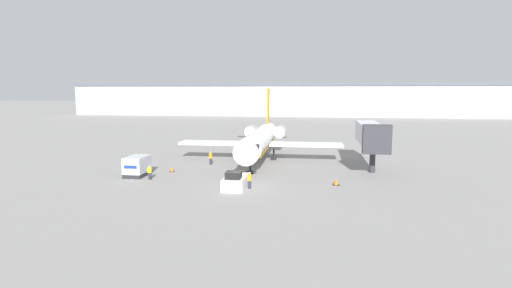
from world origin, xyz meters
name	(u,v)px	position (x,y,z in m)	size (l,w,h in m)	color
ground_plane	(239,189)	(0.00, 0.00, 0.00)	(600.00, 600.00, 0.00)	gray
terminal_building	(297,99)	(0.00, 120.00, 6.42)	(180.00, 16.80, 12.78)	#B2B2B7
airplane_main	(260,138)	(-0.21, 17.23, 3.19)	(23.60, 25.27, 10.61)	white
pushback_tug	(235,181)	(-0.45, 0.30, 0.72)	(2.19, 4.26, 1.92)	silver
luggage_cart	(137,166)	(-13.18, 4.44, 1.17)	(2.17, 3.56, 2.34)	#232326
worker_near_tug	(250,180)	(1.06, 0.24, 0.93)	(0.40, 0.25, 1.77)	#232838
worker_by_wing	(211,158)	(-6.43, 12.73, 0.95)	(0.40, 0.25, 1.80)	#232838
worker_on_apron	(150,172)	(-10.93, 2.79, 0.85)	(0.40, 0.24, 1.63)	#232838
traffic_cone_left	(172,169)	(-10.00, 7.40, 0.29)	(0.60, 0.60, 0.62)	black
traffic_cone_right	(336,182)	(10.00, 3.27, 0.35)	(0.72, 0.72, 0.74)	black
jet_bridge	(371,135)	(14.72, 13.09, 4.45)	(3.20, 12.65, 6.19)	#2D2D33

